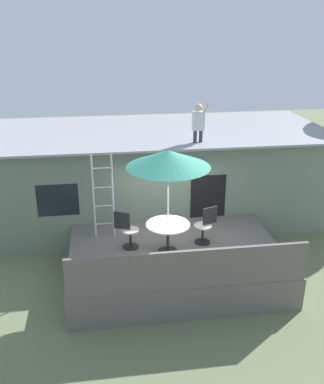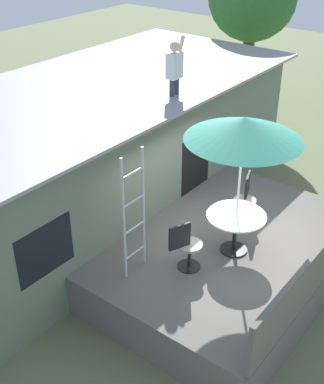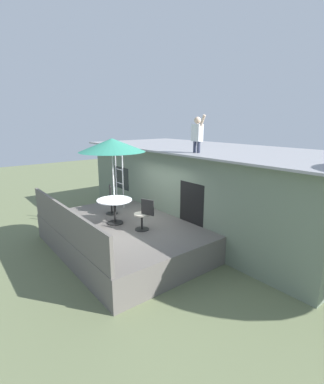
{
  "view_description": "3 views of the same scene",
  "coord_description": "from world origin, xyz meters",
  "views": [
    {
      "loc": [
        -1.64,
        -9.24,
        6.02
      ],
      "look_at": [
        -0.22,
        0.65,
        2.01
      ],
      "focal_mm": 40.4,
      "sensor_mm": 36.0,
      "label": 1
    },
    {
      "loc": [
        -6.79,
        -3.69,
        6.3
      ],
      "look_at": [
        -0.69,
        1.03,
        1.78
      ],
      "focal_mm": 47.67,
      "sensor_mm": 36.0,
      "label": 2
    },
    {
      "loc": [
        6.98,
        -4.1,
        3.81
      ],
      "look_at": [
        0.36,
        1.15,
        1.68
      ],
      "focal_mm": 26.3,
      "sensor_mm": 36.0,
      "label": 3
    }
  ],
  "objects": [
    {
      "name": "patio_chair_left",
      "position": [
        -1.14,
        0.17,
        1.26
      ],
      "size": [
        0.6,
        0.44,
        0.92
      ],
      "rotation": [
        0.0,
        0.0,
        -0.39
      ],
      "color": "black",
      "rests_on": "deck"
    },
    {
      "name": "patio_chair_right",
      "position": [
        0.8,
        0.15,
        1.26
      ],
      "size": [
        0.6,
        0.44,
        0.92
      ],
      "rotation": [
        0.0,
        0.0,
        -2.79
      ],
      "color": "black",
      "rests_on": "deck"
    },
    {
      "name": "house",
      "position": [
        -0.0,
        3.6,
        1.45
      ],
      "size": [
        10.5,
        4.5,
        2.88
      ],
      "color": "slate",
      "rests_on": "ground"
    },
    {
      "name": "person_figure",
      "position": [
        0.97,
        2.0,
        3.49
      ],
      "size": [
        0.47,
        0.2,
        1.11
      ],
      "color": "#33384C",
      "rests_on": "house"
    },
    {
      "name": "patio_umbrella",
      "position": [
        -0.2,
        -0.22,
        3.15
      ],
      "size": [
        1.9,
        1.9,
        2.54
      ],
      "color": "silver",
      "rests_on": "deck"
    },
    {
      "name": "patio_table",
      "position": [
        -0.2,
        -0.22,
        1.39
      ],
      "size": [
        1.04,
        1.04,
        0.74
      ],
      "color": "black",
      "rests_on": "deck"
    },
    {
      "name": "deck",
      "position": [
        0.0,
        0.0,
        0.4
      ],
      "size": [
        5.14,
        3.68,
        0.8
      ],
      "primitive_type": "cube",
      "color": "#605B56",
      "rests_on": "ground"
    },
    {
      "name": "deck_railing",
      "position": [
        0.0,
        -1.79,
        1.25
      ],
      "size": [
        5.04,
        0.08,
        0.9
      ],
      "primitive_type": "cube",
      "color": "#605B56",
      "rests_on": "deck"
    },
    {
      "name": "step_ladder",
      "position": [
        -1.68,
        0.82,
        1.9
      ],
      "size": [
        0.52,
        0.04,
        2.2
      ],
      "color": "silver",
      "rests_on": "deck"
    },
    {
      "name": "ground_plane",
      "position": [
        0.0,
        0.0,
        0.0
      ],
      "size": [
        40.0,
        40.0,
        0.0
      ],
      "primitive_type": "plane",
      "color": "#66704C"
    }
  ]
}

